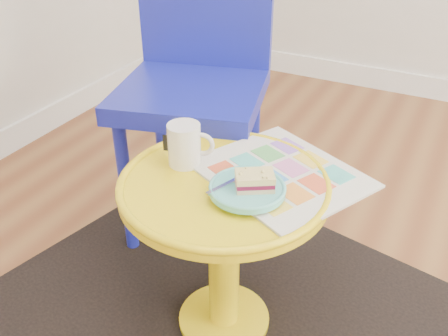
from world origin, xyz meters
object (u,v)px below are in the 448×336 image
at_px(chair, 197,66).
at_px(plate, 247,190).
at_px(side_table, 224,227).
at_px(newspaper, 280,174).
at_px(mug, 185,143).

height_order(chair, plate, chair).
distance_m(side_table, chair, 0.58).
xyz_separation_m(newspaper, mug, (-0.23, -0.06, 0.05)).
bearing_deg(side_table, mug, 164.93).
relative_size(chair, mug, 8.55).
bearing_deg(newspaper, mug, -139.40).
xyz_separation_m(chair, mug, (0.20, -0.40, -0.03)).
height_order(side_table, mug, mug).
distance_m(chair, mug, 0.45).
distance_m(side_table, plate, 0.17).
distance_m(side_table, newspaper, 0.20).
bearing_deg(newspaper, chair, 167.53).
relative_size(side_table, chair, 0.51).
bearing_deg(chair, newspaper, -53.79).
xyz_separation_m(side_table, chair, (-0.32, 0.43, 0.22)).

